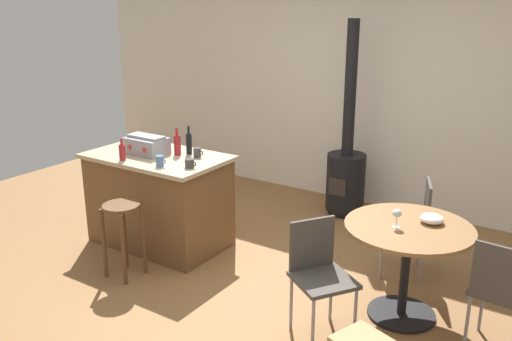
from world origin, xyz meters
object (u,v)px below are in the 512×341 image
bottle_2 (177,145)px  folding_chair_near (502,289)px  cup_1 (135,143)px  serving_bowl (432,219)px  wine_glass (397,214)px  dining_table (407,248)px  kitchen_island (159,199)px  bottle_0 (189,143)px  cup_0 (160,161)px  folding_chair_left (319,270)px  cup_2 (197,153)px  cup_3 (190,163)px  bottle_1 (122,152)px  wooden_stool (123,225)px  wood_stove (346,169)px  toolbox (147,145)px  folding_chair_far (412,219)px

bottle_2 → folding_chair_near: bearing=-4.1°
cup_1 → serving_bowl: 3.03m
cup_1 → wine_glass: cup_1 is taller
dining_table → serving_bowl: serving_bowl is taller
kitchen_island → folding_chair_near: 3.21m
kitchen_island → serving_bowl: bearing=3.9°
dining_table → serving_bowl: 0.29m
bottle_0 → cup_0: bottle_0 is taller
folding_chair_left → serving_bowl: bearing=50.2°
cup_2 → cup_3: bearing=-62.6°
wine_glass → folding_chair_left: bearing=-129.5°
bottle_0 → bottle_2: bearing=-131.9°
dining_table → folding_chair_left: folding_chair_left is taller
cup_1 → cup_3: bearing=-14.3°
bottle_2 → dining_table: bearing=-2.1°
folding_chair_left → bottle_0: (-1.81, 0.72, 0.53)m
cup_3 → bottle_1: bearing=-166.7°
bottle_0 → kitchen_island: bearing=-139.8°
wooden_stool → cup_3: bearing=58.6°
bottle_1 → bottle_2: (0.31, 0.43, 0.02)m
wine_glass → bottle_1: bearing=-174.3°
wood_stove → toolbox: size_ratio=5.48×
cup_2 → wine_glass: cup_2 is taller
bottle_2 → wood_stove: bearing=57.1°
kitchen_island → wine_glass: bearing=-1.2°
wood_stove → bottle_2: 2.02m
folding_chair_near → cup_3: 2.71m
bottle_0 → bottle_1: size_ratio=1.36×
dining_table → bottle_2: bottle_2 is taller
wine_glass → cup_2: bearing=174.3°
folding_chair_near → wood_stove: 2.72m
kitchen_island → folding_chair_left: 2.11m
cup_3 → bottle_2: bearing=144.7°
bottle_0 → cup_2: 0.16m
folding_chair_left → cup_2: size_ratio=7.88×
dining_table → bottle_0: 2.32m
kitchen_island → toolbox: bearing=-171.4°
folding_chair_left → bottle_0: 2.02m
dining_table → cup_0: size_ratio=8.88×
bottle_0 → toolbox: bearing=-148.0°
cup_3 → kitchen_island: bearing=164.8°
toolbox → bottle_1: size_ratio=1.92×
wooden_stool → toolbox: bearing=115.5°
serving_bowl → wine_glass: bearing=-130.4°
folding_chair_far → folding_chair_left: 1.30m
folding_chair_near → cup_3: cup_3 is taller
bottle_1 → cup_2: bearing=41.4°
cup_2 → serving_bowl: cup_2 is taller
folding_chair_left → toolbox: 2.28m
folding_chair_left → bottle_1: (-2.19, 0.21, 0.50)m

